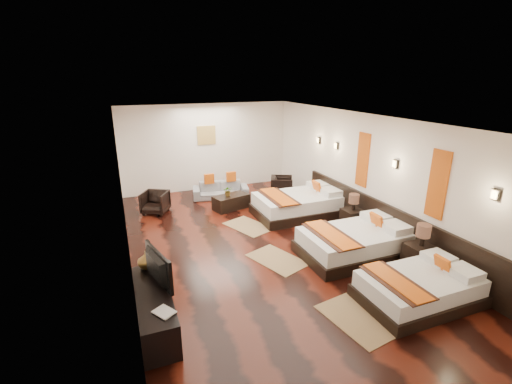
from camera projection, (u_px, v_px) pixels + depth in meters
name	position (u px, v px, depth m)	size (l,w,h in m)	color
floor	(263.00, 248.00, 7.87)	(5.50, 9.50, 0.01)	black
ceiling	(263.00, 120.00, 7.00)	(5.50, 9.50, 0.01)	white
back_wall	(207.00, 147.00, 11.63)	(5.50, 0.01, 2.80)	silver
left_wall	(124.00, 205.00, 6.47)	(0.01, 9.50, 2.80)	silver
right_wall	(370.00, 175.00, 8.40)	(0.01, 9.50, 2.80)	silver
headboard_panel	(388.00, 225.00, 7.98)	(0.08, 6.60, 0.90)	black
bed_near	(420.00, 288.00, 5.95)	(1.95, 1.23, 0.75)	black
bed_mid	(355.00, 242.00, 7.49)	(2.25, 1.42, 0.86)	black
bed_far	(299.00, 204.00, 9.68)	(2.35, 1.48, 0.90)	black
nightstand_a	(420.00, 255.00, 6.86)	(0.49, 0.49, 0.98)	black
nightstand_b	(352.00, 217.00, 8.74)	(0.46, 0.46, 0.92)	black
jute_mat_near	(357.00, 319.00, 5.57)	(0.75, 1.20, 0.01)	olive
jute_mat_mid	(277.00, 260.00, 7.37)	(0.75, 1.20, 0.01)	olive
jute_mat_far	(248.00, 226.00, 9.00)	(0.75, 1.20, 0.01)	olive
tv_console	(154.00, 309.00, 5.38)	(0.50, 1.80, 0.55)	black
tv	(153.00, 268.00, 5.45)	(0.95, 0.12, 0.55)	black
book	(158.00, 316.00, 4.76)	(0.22, 0.29, 0.03)	black
figurine	(147.00, 260.00, 5.94)	(0.30, 0.30, 0.31)	brown
sofa	(221.00, 190.00, 11.07)	(1.69, 0.66, 0.49)	gray
armchair_left	(155.00, 202.00, 9.81)	(0.65, 0.67, 0.61)	black
armchair_right	(282.00, 186.00, 11.25)	(0.66, 0.68, 0.62)	black
coffee_table	(231.00, 202.00, 10.15)	(1.00, 0.50, 0.40)	black
table_plant	(228.00, 191.00, 10.01)	(0.26, 0.22, 0.29)	#25521B
orange_panel_a	(438.00, 185.00, 6.62)	(0.04, 0.40, 1.30)	#D86014
orange_panel_b	(363.00, 160.00, 8.56)	(0.04, 0.40, 1.30)	#D86014
sconce_near	(495.00, 195.00, 5.60)	(0.07, 0.12, 0.18)	black
sconce_mid	(395.00, 164.00, 7.54)	(0.07, 0.12, 0.18)	black
sconce_far	(336.00, 146.00, 9.48)	(0.07, 0.12, 0.18)	black
sconce_lounge	(319.00, 140.00, 10.28)	(0.07, 0.12, 0.18)	black
gold_artwork	(206.00, 135.00, 11.49)	(0.60, 0.04, 0.60)	#AD873F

